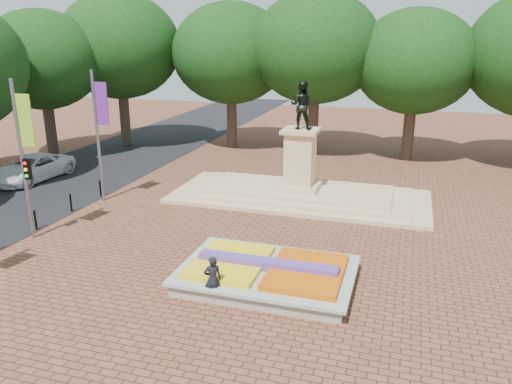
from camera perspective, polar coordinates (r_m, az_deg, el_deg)
ground at (r=20.62m, az=0.11°, el=-7.43°), size 90.00×90.00×0.00m
asphalt_street at (r=31.90m, az=-23.70°, el=0.23°), size 9.00×90.00×0.02m
flower_bed at (r=18.47m, az=1.35°, el=-9.28°), size 6.30×4.30×0.91m
monument at (r=27.57m, az=4.99°, el=1.01°), size 14.00×6.00×6.40m
tree_row_back at (r=36.06m, az=12.50°, el=13.94°), size 44.80×8.80×10.43m
banner_poles at (r=23.22m, az=-25.50°, el=3.82°), size 0.88×11.17×7.00m
bollard_row at (r=24.42m, az=-25.86°, el=-3.86°), size 0.12×13.12×0.98m
van at (r=33.99m, az=-24.27°, el=2.50°), size 2.87×5.71×1.55m
pedestrian at (r=17.15m, az=-4.97°, el=-9.89°), size 0.72×0.64×1.65m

